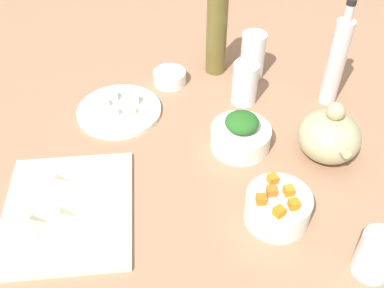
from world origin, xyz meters
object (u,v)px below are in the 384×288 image
bowl_small_side (170,77)px  bottle_0 (217,32)px  bowl_carrots (277,208)px  drinking_glass_2 (253,55)px  plate_tofu (119,111)px  cutting_board (68,210)px  bowl_greens (240,137)px  drinking_glass_0 (376,255)px  drinking_glass_1 (245,83)px  bottle_1 (336,61)px  teapot (329,135)px

bowl_small_side → bottle_0: size_ratio=0.31×
bowl_carrots → drinking_glass_2: drinking_glass_2 is taller
drinking_glass_2 → bottle_0: bearing=-114.2°
plate_tofu → bowl_small_side: bearing=127.2°
bowl_small_side → drinking_glass_2: drinking_glass_2 is taller
cutting_board → bowl_greens: bearing=108.7°
plate_tofu → drinking_glass_2: bearing=106.0°
drinking_glass_0 → drinking_glass_2: drinking_glass_2 is taller
bowl_greens → bottle_0: size_ratio=0.49×
plate_tofu → drinking_glass_0: drinking_glass_0 is taller
bowl_small_side → drinking_glass_2: bearing=89.5°
cutting_board → drinking_glass_1: 53.94cm
bowl_carrots → bowl_greens: bearing=-174.9°
cutting_board → bowl_greens: bowl_greens is taller
plate_tofu → bottle_0: bearing=118.0°
plate_tofu → drinking_glass_1: (0.44, 32.63, 5.03)cm
plate_tofu → bowl_small_side: size_ratio=2.39×
drinking_glass_0 → bowl_carrots: bearing=-136.5°
drinking_glass_0 → drinking_glass_2: bearing=-175.5°
bottle_0 → drinking_glass_1: 17.37cm
plate_tofu → drinking_glass_1: drinking_glass_1 is taller
cutting_board → drinking_glass_2: 64.78cm
plate_tofu → bowl_carrots: (39.08, 29.39, 2.63)cm
cutting_board → bottle_1: bottle_1 is taller
drinking_glass_1 → drinking_glass_0: bearing=10.9°
cutting_board → bottle_0: bearing=138.7°
bowl_small_side → teapot: (34.16, 31.57, 3.94)cm
cutting_board → drinking_glass_1: drinking_glass_1 is taller
bowl_small_side → plate_tofu: bearing=-52.8°
plate_tofu → bottle_1: size_ratio=0.76×
bowl_small_side → drinking_glass_0: drinking_glass_0 is taller
bowl_greens → bottle_1: 31.54cm
bowl_carrots → teapot: bearing=133.6°
cutting_board → bowl_small_side: 49.21cm
cutting_board → bowl_carrots: bearing=78.3°
cutting_board → drinking_glass_2: drinking_glass_2 is taller
drinking_glass_1 → drinking_glass_2: drinking_glass_2 is taller
bowl_greens → drinking_glass_1: drinking_glass_1 is taller
bowl_carrots → teapot: (-15.91, 16.69, 2.49)cm
cutting_board → bottle_1: (-26.58, 66.24, 11.63)cm
bowl_carrots → cutting_board: bearing=-101.7°
drinking_glass_1 → bowl_greens: bearing=-17.2°
plate_tofu → bottle_1: (3.97, 54.42, 11.53)cm
bowl_small_side → cutting_board: bearing=-32.4°
bowl_small_side → bottle_1: size_ratio=0.32×
bowl_carrots → bowl_small_side: bearing=-163.4°
cutting_board → drinking_glass_2: (-41.35, 49.50, 6.01)cm
cutting_board → teapot: bearing=97.3°
teapot → drinking_glass_1: teapot is taller
cutting_board → bottle_0: (-45.59, 40.05, 11.70)cm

